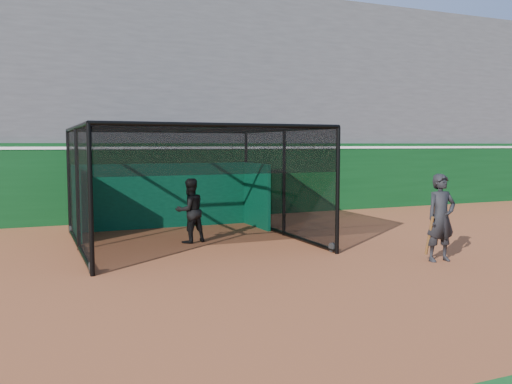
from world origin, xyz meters
name	(u,v)px	position (x,y,z in m)	size (l,w,h in m)	color
ground	(262,277)	(0.00, 0.00, 0.00)	(120.00, 120.00, 0.00)	brown
outfield_wall	(158,180)	(0.00, 8.50, 1.29)	(50.00, 0.50, 2.50)	#0A3714
grandstand	(135,92)	(0.00, 12.27, 4.48)	(50.00, 7.85, 8.95)	#4C4C4F
batting_cage	(189,186)	(-0.24, 4.05, 1.42)	(5.40, 5.55, 2.85)	black
batter	(190,211)	(-0.24, 3.97, 0.81)	(0.78, 0.61, 1.61)	black
on_deck_player	(441,218)	(4.00, -0.21, 0.92)	(0.70, 0.49, 1.85)	black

